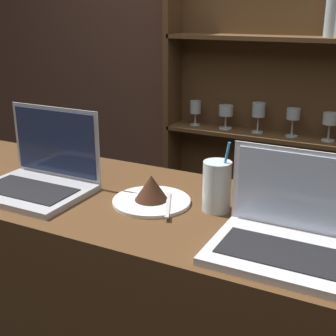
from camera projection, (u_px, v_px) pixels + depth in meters
name	position (u px, v px, depth m)	size (l,w,h in m)	color
back_wall	(296.00, 64.00, 2.24)	(7.00, 0.06, 2.70)	#4C3328
back_shelf	(277.00, 144.00, 2.31)	(1.12, 0.18, 1.84)	brown
laptop_near	(40.00, 174.00, 1.40)	(0.33, 0.25, 0.24)	#ADADB2
laptop_far	(293.00, 233.00, 1.04)	(0.35, 0.24, 0.22)	silver
cake_plate	(152.00, 194.00, 1.31)	(0.22, 0.22, 0.08)	white
water_glass	(217.00, 186.00, 1.25)	(0.08, 0.08, 0.20)	silver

